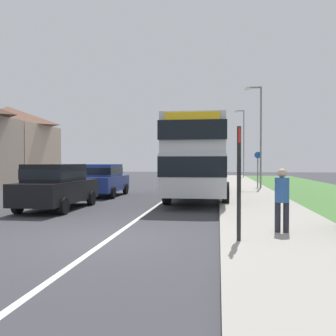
{
  "coord_description": "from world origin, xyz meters",
  "views": [
    {
      "loc": [
        2.56,
        -8.27,
        1.83
      ],
      "look_at": [
        0.64,
        5.65,
        1.6
      ],
      "focal_mm": 39.28,
      "sensor_mm": 36.0,
      "label": 1
    }
  ],
  "objects_px": {
    "pedestrian_at_stop": "(282,197)",
    "cycle_route_sign": "(258,168)",
    "double_decker_bus": "(199,156)",
    "parked_car_blue": "(104,179)",
    "parked_car_black": "(57,185)",
    "bus_stop_sign": "(239,175)",
    "street_lamp_far": "(243,139)",
    "street_lamp_mid": "(259,130)"
  },
  "relations": [
    {
      "from": "cycle_route_sign",
      "to": "bus_stop_sign",
      "type": "bearing_deg",
      "value": -97.22
    },
    {
      "from": "parked_car_black",
      "to": "pedestrian_at_stop",
      "type": "bearing_deg",
      "value": -28.64
    },
    {
      "from": "street_lamp_mid",
      "to": "cycle_route_sign",
      "type": "bearing_deg",
      "value": 141.98
    },
    {
      "from": "pedestrian_at_stop",
      "to": "cycle_route_sign",
      "type": "bearing_deg",
      "value": 86.16
    },
    {
      "from": "parked_car_black",
      "to": "street_lamp_mid",
      "type": "xyz_separation_m",
      "value": [
        8.85,
        11.71,
        3.01
      ]
    },
    {
      "from": "parked_car_blue",
      "to": "pedestrian_at_stop",
      "type": "xyz_separation_m",
      "value": [
        7.6,
        -9.76,
        0.04
      ]
    },
    {
      "from": "parked_car_blue",
      "to": "pedestrian_at_stop",
      "type": "bearing_deg",
      "value": -52.07
    },
    {
      "from": "double_decker_bus",
      "to": "parked_car_blue",
      "type": "xyz_separation_m",
      "value": [
        -5.12,
        0.41,
        -1.21
      ]
    },
    {
      "from": "street_lamp_mid",
      "to": "pedestrian_at_stop",
      "type": "bearing_deg",
      "value": -94.14
    },
    {
      "from": "parked_car_black",
      "to": "street_lamp_far",
      "type": "bearing_deg",
      "value": 72.91
    },
    {
      "from": "double_decker_bus",
      "to": "pedestrian_at_stop",
      "type": "relative_size",
      "value": 6.35
    },
    {
      "from": "pedestrian_at_stop",
      "to": "cycle_route_sign",
      "type": "height_order",
      "value": "cycle_route_sign"
    },
    {
      "from": "street_lamp_far",
      "to": "street_lamp_mid",
      "type": "bearing_deg",
      "value": -90.13
    },
    {
      "from": "bus_stop_sign",
      "to": "parked_car_blue",
      "type": "bearing_deg",
      "value": 120.94
    },
    {
      "from": "double_decker_bus",
      "to": "street_lamp_mid",
      "type": "distance_m",
      "value": 7.72
    },
    {
      "from": "pedestrian_at_stop",
      "to": "street_lamp_far",
      "type": "height_order",
      "value": "street_lamp_far"
    },
    {
      "from": "parked_car_black",
      "to": "cycle_route_sign",
      "type": "xyz_separation_m",
      "value": [
        8.78,
        11.77,
        0.47
      ]
    },
    {
      "from": "double_decker_bus",
      "to": "street_lamp_mid",
      "type": "height_order",
      "value": "street_lamp_mid"
    },
    {
      "from": "parked_car_black",
      "to": "cycle_route_sign",
      "type": "distance_m",
      "value": 14.69
    },
    {
      "from": "cycle_route_sign",
      "to": "parked_car_black",
      "type": "bearing_deg",
      "value": -126.72
    },
    {
      "from": "street_lamp_far",
      "to": "pedestrian_at_stop",
      "type": "bearing_deg",
      "value": -92.06
    },
    {
      "from": "pedestrian_at_stop",
      "to": "bus_stop_sign",
      "type": "distance_m",
      "value": 1.65
    },
    {
      "from": "double_decker_bus",
      "to": "street_lamp_mid",
      "type": "xyz_separation_m",
      "value": [
        3.64,
        6.56,
        1.83
      ]
    },
    {
      "from": "double_decker_bus",
      "to": "street_lamp_far",
      "type": "bearing_deg",
      "value": 81.22
    },
    {
      "from": "parked_car_black",
      "to": "cycle_route_sign",
      "type": "relative_size",
      "value": 1.8
    },
    {
      "from": "street_lamp_far",
      "to": "parked_car_blue",
      "type": "bearing_deg",
      "value": -110.62
    },
    {
      "from": "parked_car_black",
      "to": "parked_car_blue",
      "type": "bearing_deg",
      "value": 88.98
    },
    {
      "from": "double_decker_bus",
      "to": "parked_car_black",
      "type": "distance_m",
      "value": 7.42
    },
    {
      "from": "pedestrian_at_stop",
      "to": "parked_car_blue",
      "type": "bearing_deg",
      "value": 127.93
    },
    {
      "from": "parked_car_black",
      "to": "bus_stop_sign",
      "type": "bearing_deg",
      "value": -38.78
    },
    {
      "from": "street_lamp_mid",
      "to": "parked_car_black",
      "type": "bearing_deg",
      "value": -127.1
    },
    {
      "from": "parked_car_black",
      "to": "parked_car_blue",
      "type": "height_order",
      "value": "parked_car_black"
    },
    {
      "from": "pedestrian_at_stop",
      "to": "street_lamp_mid",
      "type": "height_order",
      "value": "street_lamp_mid"
    },
    {
      "from": "bus_stop_sign",
      "to": "street_lamp_mid",
      "type": "bearing_deg",
      "value": 82.5
    },
    {
      "from": "bus_stop_sign",
      "to": "street_lamp_mid",
      "type": "height_order",
      "value": "street_lamp_mid"
    },
    {
      "from": "pedestrian_at_stop",
      "to": "cycle_route_sign",
      "type": "xyz_separation_m",
      "value": [
        1.07,
        15.97,
        0.45
      ]
    },
    {
      "from": "pedestrian_at_stop",
      "to": "parked_car_black",
      "type": "bearing_deg",
      "value": 151.36
    },
    {
      "from": "parked_car_blue",
      "to": "cycle_route_sign",
      "type": "xyz_separation_m",
      "value": [
        8.68,
        6.22,
        0.49
      ]
    },
    {
      "from": "cycle_route_sign",
      "to": "parked_car_blue",
      "type": "bearing_deg",
      "value": -144.39
    },
    {
      "from": "parked_car_blue",
      "to": "bus_stop_sign",
      "type": "distance_m",
      "value": 12.68
    },
    {
      "from": "pedestrian_at_stop",
      "to": "cycle_route_sign",
      "type": "distance_m",
      "value": 16.02
    },
    {
      "from": "double_decker_bus",
      "to": "bus_stop_sign",
      "type": "relative_size",
      "value": 4.08
    }
  ]
}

